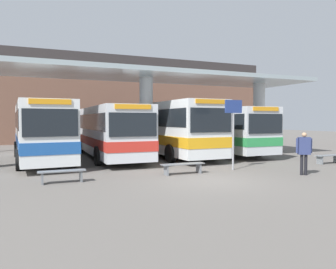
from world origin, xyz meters
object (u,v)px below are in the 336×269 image
Objects in this scene: pedestrian_waiting at (304,149)px; transit_bus_far_right_bay at (212,128)px; parked_car_street at (136,133)px; transit_bus_left_bay at (40,129)px; transit_bus_right_bay at (166,127)px; waiting_bench_mid_platform at (62,174)px; waiting_bench_far_platform at (183,166)px; info_sign_platform at (233,120)px; waiting_bench_near_pillar at (328,157)px; transit_bus_center_bay at (107,130)px.

transit_bus_far_right_bay is at bearing 109.07° from pedestrian_waiting.
parked_car_street is (-1.10, 19.69, -0.02)m from pedestrian_waiting.
transit_bus_left_bay is 13.60m from parked_car_street.
transit_bus_right_bay is 6.48× the size of waiting_bench_mid_platform.
transit_bus_left_bay is at bearing 126.84° from waiting_bench_far_platform.
info_sign_platform is at bearing 136.45° from transit_bus_left_bay.
waiting_bench_near_pillar is at bearing -73.04° from parked_car_street.
waiting_bench_near_pillar is 0.80× the size of waiting_bench_far_platform.
transit_bus_far_right_bay is 8.21m from waiting_bench_near_pillar.
transit_bus_center_bay is at bearing 119.70° from info_sign_platform.
transit_bus_right_bay is 10.52m from parked_car_street.
info_sign_platform is 0.71× the size of parked_car_street.
transit_bus_left_bay is 2.37× the size of parked_car_street.
info_sign_platform is (-3.32, -7.49, 0.57)m from transit_bus_far_right_bay.
parked_car_street reaches higher than pedestrian_waiting.
waiting_bench_mid_platform is at bearing 91.32° from transit_bus_left_bay.
transit_bus_right_bay reaches higher than transit_bus_left_bay.
info_sign_platform is (0.44, -6.90, 0.42)m from transit_bus_right_bay.
transit_bus_left_bay is 7.64m from transit_bus_right_bay.
transit_bus_far_right_bay reaches higher than transit_bus_center_bay.
info_sign_platform reaches higher than transit_bus_center_bay.
transit_bus_left_bay reaches higher than parked_car_street.
transit_bus_right_bay is at bearing 8.98° from transit_bus_far_right_bay.
waiting_bench_near_pillar is 0.48× the size of info_sign_platform.
waiting_bench_near_pillar is at bearing 0.00° from waiting_bench_mid_platform.
parked_car_street is (8.40, 17.50, 0.73)m from waiting_bench_mid_platform.
transit_bus_center_bay is at bearing 149.30° from pedestrian_waiting.
waiting_bench_far_platform is at bearing -100.47° from parked_car_street.
waiting_bench_far_platform is (4.93, 0.00, 0.01)m from waiting_bench_mid_platform.
transit_bus_right_bay is (7.64, -0.14, 0.09)m from transit_bus_left_bay.
pedestrian_waiting is at bearing 134.19° from transit_bus_left_bay.
waiting_bench_near_pillar and waiting_bench_far_platform have the same top height.
info_sign_platform is at bearing 1.35° from waiting_bench_mid_platform.
waiting_bench_mid_platform is (-3.39, -7.56, -1.37)m from transit_bus_center_bay.
transit_bus_right_bay is at bearing 176.49° from transit_bus_left_bay.
parked_car_street is (-5.09, 17.50, 0.74)m from waiting_bench_near_pillar.
transit_bus_far_right_bay is at bearing 108.53° from waiting_bench_near_pillar.
transit_bus_left_bay is 7.06× the size of waiting_bench_near_pillar.
transit_bus_right_bay is 6.93m from info_sign_platform.
pedestrian_waiting is 19.73m from parked_car_street.
waiting_bench_near_pillar is at bearing -1.74° from info_sign_platform.
transit_bus_center_bay reaches higher than parked_car_street.
waiting_bench_far_platform is 0.42× the size of parked_car_street.
waiting_bench_near_pillar is at bearing 150.19° from transit_bus_left_bay.
waiting_bench_near_pillar is at bearing 0.00° from waiting_bench_far_platform.
transit_bus_center_bay is 3.54× the size of info_sign_platform.
waiting_bench_near_pillar is 8.56m from waiting_bench_far_platform.
waiting_bench_mid_platform is 9.78m from pedestrian_waiting.
transit_bus_far_right_bay is 13.41m from waiting_bench_mid_platform.
info_sign_platform reaches higher than waiting_bench_far_platform.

